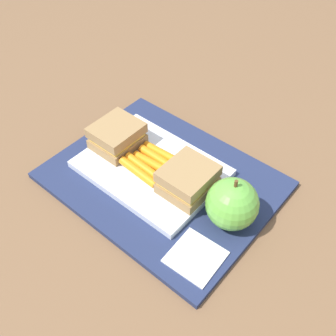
% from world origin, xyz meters
% --- Properties ---
extents(ground_plane, '(2.40, 2.40, 0.00)m').
position_xyz_m(ground_plane, '(0.00, 0.00, 0.00)').
color(ground_plane, brown).
extents(lunchbag_mat, '(0.36, 0.28, 0.01)m').
position_xyz_m(lunchbag_mat, '(0.00, 0.00, 0.01)').
color(lunchbag_mat, navy).
rests_on(lunchbag_mat, ground_plane).
extents(food_tray, '(0.23, 0.17, 0.01)m').
position_xyz_m(food_tray, '(-0.03, 0.00, 0.02)').
color(food_tray, white).
rests_on(food_tray, lunchbag_mat).
extents(sandwich_half_left, '(0.07, 0.08, 0.04)m').
position_xyz_m(sandwich_half_left, '(-0.10, 0.00, 0.04)').
color(sandwich_half_left, '#9E7A4C').
rests_on(sandwich_half_left, food_tray).
extents(sandwich_half_right, '(0.07, 0.08, 0.04)m').
position_xyz_m(sandwich_half_right, '(0.05, 0.00, 0.04)').
color(sandwich_half_right, '#9E7A4C').
rests_on(sandwich_half_right, food_tray).
extents(carrot_sticks_bundle, '(0.08, 0.07, 0.02)m').
position_xyz_m(carrot_sticks_bundle, '(-0.03, 0.00, 0.03)').
color(carrot_sticks_bundle, orange).
rests_on(carrot_sticks_bundle, food_tray).
extents(apple, '(0.08, 0.08, 0.09)m').
position_xyz_m(apple, '(0.13, -0.00, 0.05)').
color(apple, '#66B742').
rests_on(apple, lunchbag_mat).
extents(paper_napkin, '(0.07, 0.07, 0.00)m').
position_xyz_m(paper_napkin, '(0.14, -0.08, 0.01)').
color(paper_napkin, white).
rests_on(paper_napkin, lunchbag_mat).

